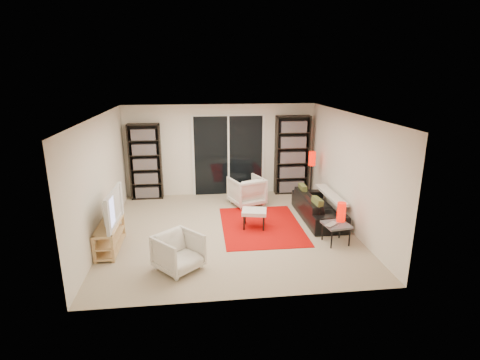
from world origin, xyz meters
name	(u,v)px	position (x,y,z in m)	size (l,w,h in m)	color
floor	(230,230)	(0.00, 0.00, 0.00)	(5.00, 5.00, 0.00)	tan
wall_back	(221,150)	(0.00, 2.50, 1.20)	(5.00, 0.02, 2.40)	white
wall_front	(246,223)	(0.00, -2.50, 1.20)	(5.00, 0.02, 2.40)	white
wall_left	(101,179)	(-2.50, 0.00, 1.20)	(0.02, 5.00, 2.40)	white
wall_right	(348,171)	(2.50, 0.00, 1.20)	(0.02, 5.00, 2.40)	white
ceiling	(229,115)	(0.00, 0.00, 2.40)	(5.00, 5.00, 0.02)	white
sliding_door	(228,156)	(0.20, 2.46, 1.05)	(1.92, 0.08, 2.16)	white
bookshelf_left	(146,162)	(-1.95, 2.33, 0.98)	(0.80, 0.30, 1.95)	black
bookshelf_right	(292,155)	(1.90, 2.33, 1.05)	(0.90, 0.30, 2.10)	black
tv_stand	(110,236)	(-2.30, -0.61, 0.26)	(0.36, 1.14, 0.50)	#DEBE81
tv	(108,208)	(-2.28, -0.61, 0.82)	(1.13, 0.15, 0.65)	black
rug	(261,226)	(0.69, 0.13, 0.01)	(1.68, 2.27, 0.01)	#C30905
sofa	(318,207)	(2.03, 0.39, 0.28)	(1.91, 0.75, 0.56)	black
armchair_back	(247,191)	(0.56, 1.52, 0.35)	(0.76, 0.78, 0.71)	silver
armchair_front	(179,252)	(-1.00, -1.51, 0.31)	(0.67, 0.69, 0.62)	silver
ottoman	(254,213)	(0.52, 0.06, 0.34)	(0.58, 0.51, 0.40)	silver
side_table	(336,226)	(1.98, -0.86, 0.35)	(0.53, 0.53, 0.40)	#4F4E54
laptop	(333,225)	(1.88, -0.94, 0.41)	(0.31, 0.20, 0.02)	silver
table_lamp	(341,212)	(2.11, -0.73, 0.59)	(0.17, 0.17, 0.38)	red
floor_lamp	(312,164)	(2.22, 1.61, 0.97)	(0.19, 0.19, 1.29)	black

